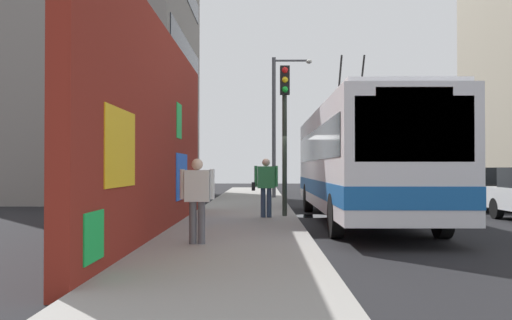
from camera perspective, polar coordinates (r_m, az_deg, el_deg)
The scene contains 13 objects.
ground_plane at distance 17.56m, azimuth 3.95°, elevation -5.91°, with size 80.00×80.00×0.00m, color black.
sidewalk_slab at distance 17.53m, azimuth -1.31°, elevation -5.67°, with size 48.00×3.20×0.15m, color gray.
graffiti_wall at distance 13.10m, azimuth -9.67°, elevation 2.74°, with size 12.81×0.32×4.75m.
building_far_left at distance 30.63m, azimuth -15.07°, elevation 8.98°, with size 12.20×8.62×13.51m.
city_bus at distance 16.68m, azimuth 10.33°, elevation 0.12°, with size 11.93×2.63×5.07m.
parked_car_black at distance 23.36m, azimuth 20.71°, elevation -2.54°, with size 4.86×1.80×1.58m.
parked_car_dark_gray at distance 28.44m, azimuth 17.01°, elevation -2.24°, with size 4.40×1.91×1.58m.
parked_car_navy at distance 33.70m, azimuth 14.39°, elevation -2.02°, with size 4.88×1.92×1.58m.
pedestrian_near_wall at distance 10.65m, azimuth -5.92°, elevation -3.43°, with size 0.22×0.65×1.59m.
pedestrian_at_curb at distance 16.29m, azimuth 0.98°, elevation -2.29°, with size 0.23×0.75×1.69m.
traffic_light at distance 16.76m, azimuth 2.89°, elevation 4.51°, with size 0.49×0.28×4.42m.
street_lamp at distance 27.40m, azimuth 2.26°, elevation 4.35°, with size 0.44×1.92×6.74m.
curbside_puddle at distance 18.62m, azimuth 5.62°, elevation -5.61°, with size 1.36×1.36×0.00m, color black.
Camera 1 is at (-17.46, 1.01, 1.56)m, focal length 39.91 mm.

